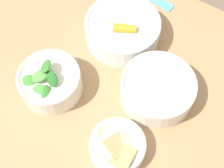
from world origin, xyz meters
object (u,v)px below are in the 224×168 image
object	(u,v)px
bowl_carrots	(123,29)
bowl_cookies	(117,146)
bowl_greens	(50,82)
bowl_beans_hotdog	(157,89)

from	to	relation	value
bowl_carrots	bowl_cookies	size ratio (longest dim) A/B	1.58
bowl_carrots	bowl_greens	world-z (taller)	bowl_greens
bowl_greens	bowl_beans_hotdog	xyz separation A→B (m)	(0.23, 0.13, -0.01)
bowl_beans_hotdog	bowl_greens	bearing A→B (deg)	-151.09
bowl_carrots	bowl_cookies	xyz separation A→B (m)	(0.16, -0.27, -0.01)
bowl_greens	bowl_cookies	size ratio (longest dim) A/B	1.22
bowl_carrots	bowl_beans_hotdog	distance (m)	0.19
bowl_greens	bowl_carrots	bearing A→B (deg)	74.53
bowl_carrots	bowl_greens	xyz separation A→B (m)	(-0.06, -0.23, 0.00)
bowl_carrots	bowl_greens	distance (m)	0.24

